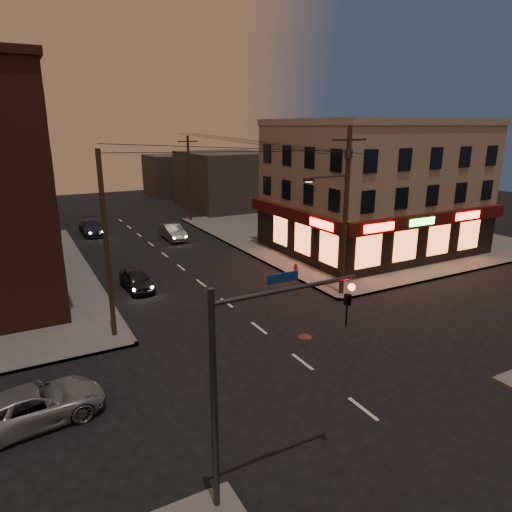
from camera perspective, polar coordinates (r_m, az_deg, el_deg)
ground at (r=20.91m, az=5.82°, el=-13.03°), size 120.00×120.00×0.00m
sidewalk_ne at (r=45.48m, az=11.21°, el=2.88°), size 24.00×28.00×0.15m
pizza_building at (r=39.11m, az=14.47°, el=8.45°), size 15.85×12.85×10.50m
bg_building_ne_a at (r=58.77m, az=-3.70°, el=9.44°), size 10.00×12.00×7.00m
bg_building_ne_b at (r=71.04m, az=-10.02°, el=9.94°), size 8.00×8.00×6.00m
utility_pole_main at (r=27.33m, az=10.99°, el=6.51°), size 4.20×0.44×10.00m
utility_pole_far at (r=50.39m, az=-8.34°, el=9.55°), size 0.26×0.26×9.00m
utility_pole_west at (r=22.49m, az=-18.17°, el=1.11°), size 0.24×0.24×9.00m
traffic_signal at (r=12.16m, az=-0.77°, el=-13.27°), size 4.49×0.32×6.47m
suv_cross at (r=18.51m, az=-26.05°, el=-16.48°), size 5.04×2.81×1.33m
sedan_near at (r=30.13m, az=-14.70°, el=-2.90°), size 1.69×3.85×1.29m
sedan_mid at (r=42.75m, az=-10.37°, el=2.97°), size 1.54×4.30×1.41m
sedan_far at (r=46.91m, az=-19.86°, el=3.41°), size 2.03×4.87×1.41m
fire_hydrant at (r=31.88m, az=5.00°, el=-1.51°), size 0.35×0.35×0.78m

